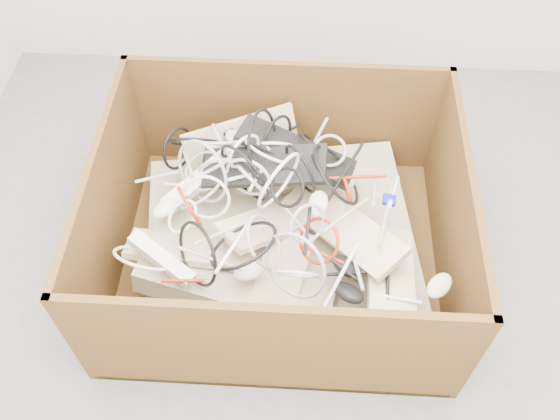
# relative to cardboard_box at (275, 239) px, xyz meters

# --- Properties ---
(ground) EXTENTS (3.00, 3.00, 0.00)m
(ground) POSITION_rel_cardboard_box_xyz_m (0.10, -0.29, -0.14)
(ground) COLOR #555558
(ground) RESTS_ON ground
(room_shell) EXTENTS (3.04, 3.04, 2.50)m
(room_shell) POSITION_rel_cardboard_box_xyz_m (0.10, -0.29, 1.11)
(room_shell) COLOR beige
(room_shell) RESTS_ON ground
(cardboard_box) EXTENTS (1.26, 1.05, 0.58)m
(cardboard_box) POSITION_rel_cardboard_box_xyz_m (0.00, 0.00, 0.00)
(cardboard_box) COLOR #381E0E
(cardboard_box) RESTS_ON ground
(keyboard_pile) EXTENTS (1.02, 0.94, 0.33)m
(keyboard_pile) POSITION_rel_cardboard_box_xyz_m (0.04, 0.03, 0.15)
(keyboard_pile) COLOR beige
(keyboard_pile) RESTS_ON cardboard_box
(mice_scatter) EXTENTS (1.05, 0.68, 0.21)m
(mice_scatter) POSITION_rel_cardboard_box_xyz_m (0.10, -0.09, 0.20)
(mice_scatter) COLOR beige
(mice_scatter) RESTS_ON keyboard_pile
(power_strip_left) EXTENTS (0.27, 0.26, 0.13)m
(power_strip_left) POSITION_rel_cardboard_box_xyz_m (-0.28, 0.10, 0.21)
(power_strip_left) COLOR silver
(power_strip_left) RESTS_ON keyboard_pile
(power_strip_right) EXTENTS (0.25, 0.18, 0.09)m
(power_strip_right) POSITION_rel_cardboard_box_xyz_m (-0.36, -0.23, 0.19)
(power_strip_right) COLOR silver
(power_strip_right) RESTS_ON keyboard_pile
(vga_plug) EXTENTS (0.05, 0.05, 0.03)m
(vga_plug) POSITION_rel_cardboard_box_xyz_m (0.40, 0.03, 0.23)
(vga_plug) COLOR #0C12BD
(vga_plug) RESTS_ON keyboard_pile
(cable_tangle) EXTENTS (1.06, 0.86, 0.43)m
(cable_tangle) POSITION_rel_cardboard_box_xyz_m (-0.08, 0.05, 0.26)
(cable_tangle) COLOR black
(cable_tangle) RESTS_ON keyboard_pile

